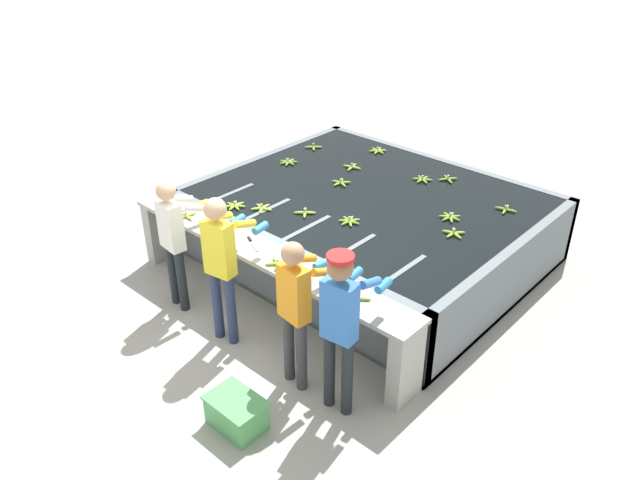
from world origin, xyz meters
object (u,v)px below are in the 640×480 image
object	(u,v)px
knife_0	(171,206)
worker_2	(297,302)
banana_bunch_floating_3	(313,147)
worker_3	(341,318)
banana_bunch_floating_7	(350,221)
banana_bunch_floating_13	(262,208)
banana_bunch_ledge_1	(357,298)
knife_1	(251,242)
banana_bunch_floating_1	(288,162)
banana_bunch_floating_2	(506,209)
banana_bunch_floating_11	(352,167)
banana_bunch_floating_12	(305,212)
banana_bunch_floating_9	(235,205)
banana_bunch_floating_5	(378,151)
banana_bunch_floating_10	(341,183)
banana_bunch_floating_4	(450,217)
banana_bunch_floating_0	(448,179)
worker_1	(222,257)
banana_bunch_floating_8	(454,233)
worker_0	(174,234)
banana_bunch_ledge_0	(278,264)
banana_bunch_ledge_2	(186,216)
crate	(237,413)
banana_bunch_floating_6	(422,179)

from	to	relation	value
knife_0	worker_2	bearing A→B (deg)	-10.42
banana_bunch_floating_3	worker_3	bearing A→B (deg)	-44.07
banana_bunch_floating_7	banana_bunch_floating_13	size ratio (longest dim) A/B	1.01
banana_bunch_ledge_1	knife_1	xyz separation A→B (m)	(-1.61, 0.07, -0.01)
banana_bunch_floating_1	banana_bunch_floating_2	xyz separation A→B (m)	(3.09, 0.74, 0.00)
banana_bunch_floating_11	banana_bunch_floating_12	size ratio (longest dim) A/B	1.19
banana_bunch_floating_9	banana_bunch_floating_13	bearing A→B (deg)	30.50
banana_bunch_floating_5	banana_bunch_floating_10	distance (m)	1.31
banana_bunch_floating_3	banana_bunch_floating_4	world-z (taller)	same
banana_bunch_floating_1	banana_bunch_floating_11	size ratio (longest dim) A/B	1.00
worker_3	banana_bunch_floating_10	bearing A→B (deg)	130.61
banana_bunch_floating_0	knife_1	world-z (taller)	banana_bunch_floating_0
banana_bunch_floating_10	banana_bunch_ledge_1	bearing A→B (deg)	-46.02
worker_3	banana_bunch_floating_13	world-z (taller)	worker_3
worker_1	banana_bunch_floating_8	bearing A→B (deg)	58.71
banana_bunch_floating_1	banana_bunch_floating_9	size ratio (longest dim) A/B	1.00
banana_bunch_floating_3	knife_0	distance (m)	2.70
worker_0	knife_0	distance (m)	0.87
worker_2	banana_bunch_ledge_0	bearing A→B (deg)	148.38
worker_1	banana_bunch_floating_4	world-z (taller)	worker_1
banana_bunch_ledge_2	knife_0	world-z (taller)	banana_bunch_ledge_2
banana_bunch_floating_13	crate	world-z (taller)	banana_bunch_floating_13
banana_bunch_floating_2	banana_bunch_floating_5	world-z (taller)	same
banana_bunch_floating_8	knife_1	bearing A→B (deg)	-133.14
worker_1	knife_1	xyz separation A→B (m)	(-0.20, 0.59, -0.15)
worker_3	banana_bunch_ledge_2	size ratio (longest dim) A/B	6.16
banana_bunch_floating_0	knife_0	bearing A→B (deg)	-124.95
banana_bunch_ledge_2	worker_2	bearing A→B (deg)	-11.01
crate	banana_bunch_floating_3	bearing A→B (deg)	124.29
worker_1	banana_bunch_floating_7	bearing A→B (deg)	79.80
banana_bunch_floating_6	knife_1	world-z (taller)	banana_bunch_floating_6
banana_bunch_ledge_0	crate	size ratio (longest dim) A/B	0.50
banana_bunch_floating_1	banana_bunch_floating_10	xyz separation A→B (m)	(1.04, -0.03, 0.00)
worker_0	banana_bunch_ledge_0	xyz separation A→B (m)	(1.27, 0.41, -0.06)
banana_bunch_floating_7	crate	world-z (taller)	banana_bunch_floating_7
banana_bunch_floating_1	crate	xyz separation A→B (m)	(2.61, -3.34, -0.75)
worker_2	worker_3	bearing A→B (deg)	1.59
worker_3	banana_bunch_floating_8	xyz separation A→B (m)	(-0.22, 2.27, -0.15)
banana_bunch_floating_11	crate	bearing A→B (deg)	-64.76
worker_3	banana_bunch_floating_12	xyz separation A→B (m)	(-1.86, 1.49, -0.15)
worker_1	banana_bunch_floating_8	world-z (taller)	worker_1
banana_bunch_floating_6	banana_bunch_floating_7	world-z (taller)	same
banana_bunch_floating_2	banana_bunch_floating_7	size ratio (longest dim) A/B	1.00
banana_bunch_floating_1	banana_bunch_floating_4	size ratio (longest dim) A/B	1.00
banana_bunch_floating_5	banana_bunch_floating_12	xyz separation A→B (m)	(0.60, -2.24, 0.00)
banana_bunch_ledge_2	knife_1	world-z (taller)	banana_bunch_ledge_2
banana_bunch_floating_4	banana_bunch_floating_7	world-z (taller)	same
banana_bunch_floating_6	knife_1	size ratio (longest dim) A/B	0.85
banana_bunch_floating_1	banana_bunch_floating_7	size ratio (longest dim) A/B	1.00
banana_bunch_ledge_0	worker_0	bearing A→B (deg)	-162.12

